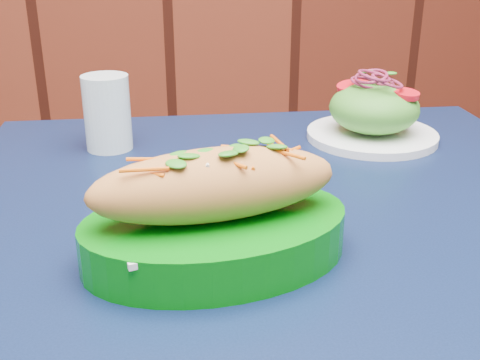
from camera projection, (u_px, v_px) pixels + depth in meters
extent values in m
cube|color=black|center=(283.00, 223.00, 0.69)|extent=(0.81, 0.81, 0.03)
cylinder|color=black|center=(67.00, 335.00, 1.10)|extent=(0.04, 0.04, 0.72)
cylinder|color=black|center=(413.00, 310.00, 1.17)|extent=(0.04, 0.04, 0.72)
cube|color=white|center=(215.00, 220.00, 0.57)|extent=(0.22, 0.16, 0.01)
ellipsoid|color=#DC8646|center=(215.00, 184.00, 0.56)|extent=(0.25, 0.12, 0.07)
cylinder|color=white|center=(372.00, 135.00, 0.92)|extent=(0.20, 0.20, 0.01)
ellipsoid|color=#4C992D|center=(374.00, 108.00, 0.90)|extent=(0.13, 0.13, 0.07)
cylinder|color=red|center=(406.00, 91.00, 0.87)|extent=(0.04, 0.04, 0.01)
cylinder|color=red|center=(350.00, 84.00, 0.91)|extent=(0.04, 0.04, 0.01)
cylinder|color=red|center=(367.00, 81.00, 0.93)|extent=(0.04, 0.04, 0.01)
torus|color=maroon|center=(377.00, 80.00, 0.89)|extent=(0.05, 0.05, 0.00)
torus|color=maroon|center=(377.00, 78.00, 0.89)|extent=(0.05, 0.05, 0.00)
torus|color=maroon|center=(377.00, 75.00, 0.89)|extent=(0.05, 0.05, 0.00)
torus|color=maroon|center=(377.00, 72.00, 0.88)|extent=(0.05, 0.05, 0.00)
torus|color=maroon|center=(378.00, 70.00, 0.88)|extent=(0.05, 0.05, 0.00)
cylinder|color=silver|center=(107.00, 113.00, 0.86)|extent=(0.07, 0.07, 0.11)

